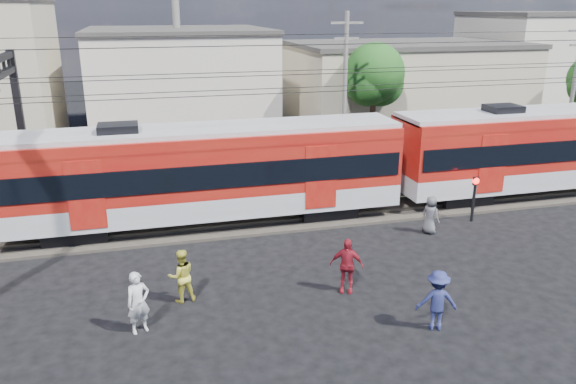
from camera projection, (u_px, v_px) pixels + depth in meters
name	position (u px, v px, depth m)	size (l,w,h in m)	color
ground	(325.00, 313.00, 16.75)	(120.00, 120.00, 0.00)	black
track_bed	(267.00, 219.00, 24.07)	(70.00, 3.40, 0.12)	#2D2823
rail_near	(271.00, 222.00, 23.35)	(70.00, 0.12, 0.12)	#59544C
rail_far	(263.00, 210.00, 24.72)	(70.00, 0.12, 0.12)	#59544C
commuter_train	(210.00, 170.00, 22.77)	(50.30, 3.08, 4.17)	black
catenary	(33.00, 110.00, 20.38)	(70.00, 9.30, 7.52)	black
building_midwest	(180.00, 81.00, 39.90)	(12.24, 12.24, 7.30)	#BEB5A6
building_mideast	(404.00, 86.00, 41.17)	(16.32, 10.20, 6.30)	tan
building_east	(534.00, 63.00, 47.91)	(10.20, 10.20, 8.30)	#BEB5A6
utility_pole_mid	(345.00, 87.00, 30.54)	(1.80, 0.24, 8.50)	slate
utility_pole_east	(574.00, 86.00, 33.09)	(1.80, 0.24, 8.00)	slate
tree_near	(377.00, 77.00, 34.11)	(3.82, 3.64, 6.72)	#382619
pedestrian_a	(138.00, 303.00, 15.55)	(0.66, 0.43, 1.81)	silver
pedestrian_b	(181.00, 276.00, 17.22)	(0.83, 0.65, 1.71)	gold
pedestrian_c	(437.00, 300.00, 15.70)	(1.15, 0.66, 1.79)	navy
pedestrian_d	(347.00, 265.00, 17.78)	(1.07, 0.44, 1.82)	maroon
pedestrian_e	(430.00, 215.00, 22.47)	(0.76, 0.50, 1.56)	#525257
crossing_signal	(475.00, 191.00, 23.53)	(0.29, 0.29, 1.97)	black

